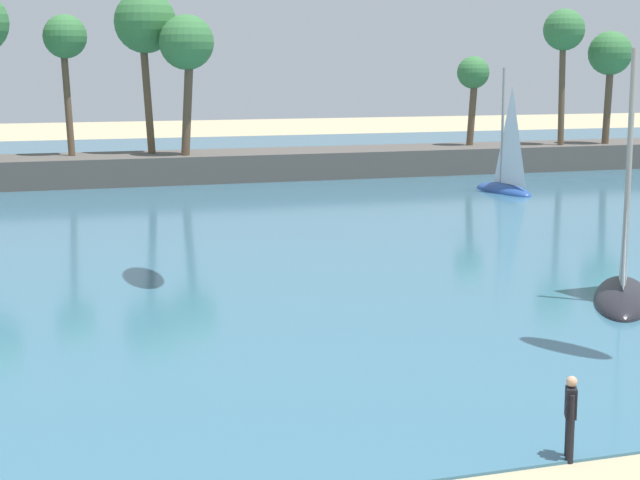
# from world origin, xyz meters

# --- Properties ---
(sea) EXTENTS (220.00, 90.16, 0.06)m
(sea) POSITION_xyz_m (0.00, 51.11, 0.03)
(sea) COLOR #386B84
(sea) RESTS_ON ground
(person_at_waterline) EXTENTS (0.33, 0.50, 1.67)m
(person_at_waterline) POSITION_xyz_m (4.47, 6.17, 0.89)
(person_at_waterline) COLOR black
(person_at_waterline) RESTS_ON ground
(sailboat_toward_headland) EXTENTS (4.71, 5.79, 8.43)m
(sailboat_toward_headland) POSITION_xyz_m (13.33, 17.33, 0.82)
(sailboat_toward_headland) COLOR black
(sailboat_toward_headland) RESTS_ON sea
(sailboat_far_left) EXTENTS (1.97, 5.43, 7.73)m
(sailboat_far_left) POSITION_xyz_m (23.52, 43.85, 0.76)
(sailboat_far_left) COLOR #234793
(sailboat_far_left) RESTS_ON sea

